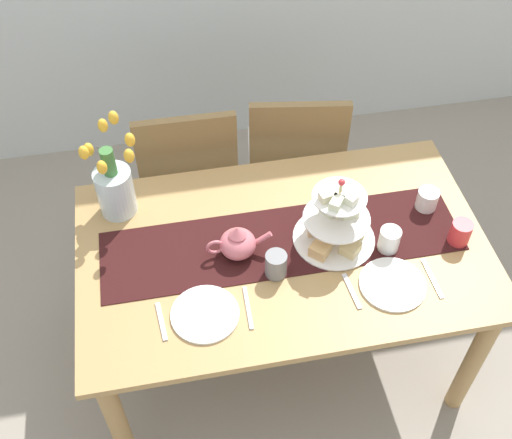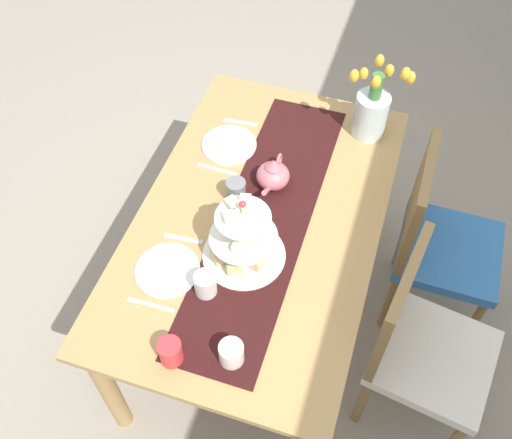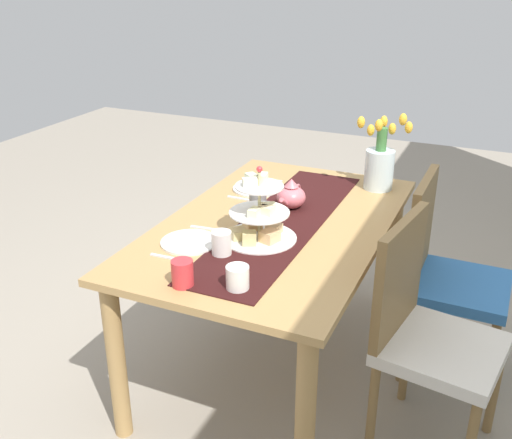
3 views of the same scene
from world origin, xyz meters
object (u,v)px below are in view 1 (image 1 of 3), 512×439
(knife_left, at_px, (248,308))
(knife_right, at_px, (432,278))
(chair_left, at_px, (188,172))
(cream_jug, at_px, (427,200))
(chair_right, at_px, (294,158))
(dinner_plate_left, at_px, (205,314))
(dining_table, at_px, (282,265))
(dinner_plate_right, at_px, (392,284))
(mug_white_text, at_px, (389,240))
(fork_left, at_px, (161,321))
(teapot, at_px, (237,243))
(fork_right, at_px, (352,291))
(mug_grey, at_px, (276,264))
(mug_orange, at_px, (460,233))
(tiered_cake_stand, at_px, (336,225))
(tulip_vase, at_px, (114,185))

(knife_left, height_order, knife_right, same)
(chair_left, bearing_deg, cream_jug, -34.42)
(chair_right, distance_m, dinner_plate_left, 1.08)
(chair_left, height_order, chair_right, same)
(dining_table, xyz_separation_m, knife_right, (0.48, -0.24, 0.11))
(chair_right, relative_size, dinner_plate_right, 3.96)
(dining_table, height_order, dinner_plate_right, dinner_plate_right)
(chair_left, distance_m, mug_white_text, 1.03)
(chair_right, relative_size, fork_left, 6.07)
(chair_left, bearing_deg, fork_left, -100.99)
(dinner_plate_left, height_order, dinner_plate_right, same)
(knife_left, xyz_separation_m, mug_white_text, (0.54, 0.16, 0.04))
(teapot, height_order, dinner_plate_right, teapot)
(dining_table, bearing_deg, chair_right, 72.94)
(knife_right, bearing_deg, fork_right, 180.00)
(teapot, xyz_separation_m, mug_grey, (0.12, -0.11, -0.01))
(dining_table, relative_size, fork_left, 9.92)
(mug_white_text, relative_size, mug_orange, 1.00)
(cream_jug, distance_m, fork_right, 0.51)
(mug_grey, height_order, mug_white_text, mug_grey)
(cream_jug, bearing_deg, fork_left, -162.58)
(mug_grey, bearing_deg, dinner_plate_right, -17.88)
(dinner_plate_right, bearing_deg, chair_right, 97.70)
(dinner_plate_right, xyz_separation_m, mug_orange, (0.30, 0.14, 0.04))
(knife_left, bearing_deg, fork_right, 0.00)
(knife_left, distance_m, fork_right, 0.36)
(chair_left, bearing_deg, knife_left, -83.01)
(chair_left, height_order, fork_right, chair_left)
(teapot, relative_size, mug_grey, 2.51)
(dinner_plate_right, bearing_deg, cream_jug, 53.34)
(teapot, distance_m, fork_right, 0.43)
(dinner_plate_left, xyz_separation_m, fork_right, (0.51, 0.00, -0.00))
(knife_right, relative_size, mug_white_text, 1.79)
(mug_white_text, distance_m, mug_orange, 0.26)
(dining_table, xyz_separation_m, mug_grey, (-0.05, -0.11, 0.16))
(dining_table, bearing_deg, mug_white_text, -11.76)
(tiered_cake_stand, bearing_deg, fork_right, -89.94)
(fork_right, bearing_deg, fork_left, 180.00)
(cream_jug, height_order, mug_orange, mug_orange)
(mug_white_text, bearing_deg, dinner_plate_left, -166.88)
(tulip_vase, distance_m, fork_left, 0.56)
(teapot, xyz_separation_m, fork_right, (0.36, -0.24, -0.06))
(fork_right, bearing_deg, mug_grey, 152.64)
(knife_right, relative_size, mug_grey, 1.79)
(knife_right, bearing_deg, tulip_vase, 153.04)
(cream_jug, height_order, mug_white_text, mug_white_text)
(dinner_plate_right, xyz_separation_m, fork_right, (-0.14, 0.00, -0.00))
(knife_left, distance_m, dinner_plate_right, 0.51)
(tiered_cake_stand, bearing_deg, mug_orange, -11.17)
(fork_left, bearing_deg, knife_right, 0.00)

